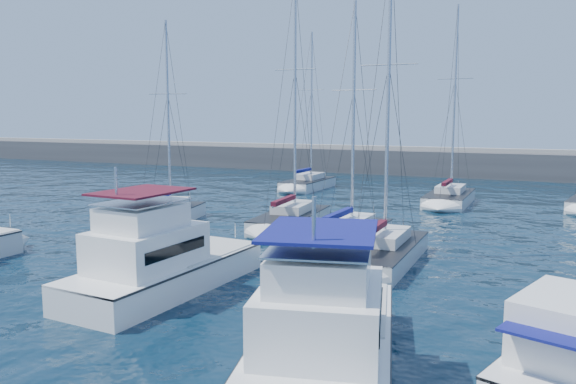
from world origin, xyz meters
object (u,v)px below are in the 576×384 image
at_px(sailboat_back_a, 308,183).
at_px(sailboat_mid_b, 291,219).
at_px(motor_yacht_stbd_inner, 324,336).
at_px(sailboat_back_b, 449,198).
at_px(sailboat_mid_d, 381,252).
at_px(motor_yacht_stbd_outer, 575,362).
at_px(motor_yacht_port_inner, 160,265).
at_px(sailboat_mid_a, 167,215).
at_px(sailboat_mid_c, 347,236).

bearing_deg(sailboat_back_a, sailboat_mid_b, -69.15).
height_order(motor_yacht_stbd_inner, sailboat_back_b, sailboat_back_b).
bearing_deg(sailboat_back_b, sailboat_mid_d, -89.82).
bearing_deg(motor_yacht_stbd_outer, sailboat_back_a, 139.16).
bearing_deg(motor_yacht_port_inner, sailboat_mid_b, 96.00).
xyz_separation_m(sailboat_mid_a, sailboat_back_a, (1.79, 20.55, 0.02)).
relative_size(motor_yacht_port_inner, sailboat_mid_c, 0.70).
bearing_deg(sailboat_mid_a, motor_yacht_port_inner, -66.93).
bearing_deg(sailboat_back_b, motor_yacht_port_inner, -103.30).
xyz_separation_m(sailboat_mid_a, sailboat_mid_b, (8.37, 1.97, 0.02)).
height_order(motor_yacht_port_inner, sailboat_mid_c, sailboat_mid_c).
distance_m(motor_yacht_stbd_inner, sailboat_mid_c, 16.13).
relative_size(motor_yacht_port_inner, sailboat_back_b, 0.59).
height_order(motor_yacht_port_inner, sailboat_back_a, sailboat_back_a).
height_order(motor_yacht_stbd_outer, sailboat_mid_b, sailboat_mid_b).
distance_m(motor_yacht_stbd_outer, sailboat_back_a, 42.23).
height_order(motor_yacht_stbd_outer, sailboat_mid_a, sailboat_mid_a).
xyz_separation_m(sailboat_mid_c, sailboat_mid_d, (2.76, -3.01, 0.01)).
height_order(sailboat_mid_c, sailboat_back_a, sailboat_back_a).
height_order(motor_yacht_stbd_inner, sailboat_mid_b, sailboat_mid_b).
bearing_deg(sailboat_back_b, motor_yacht_stbd_inner, -86.59).
bearing_deg(sailboat_back_a, motor_yacht_stbd_outer, -56.72).
bearing_deg(motor_yacht_stbd_outer, motor_yacht_stbd_inner, -148.92).
bearing_deg(sailboat_mid_a, motor_yacht_stbd_outer, -45.17).
distance_m(motor_yacht_stbd_outer, sailboat_mid_d, 13.56).
height_order(motor_yacht_stbd_outer, sailboat_mid_c, sailboat_mid_c).
bearing_deg(motor_yacht_stbd_outer, sailboat_mid_a, 164.87).
bearing_deg(motor_yacht_port_inner, sailboat_mid_c, 72.61).
xyz_separation_m(sailboat_mid_d, sailboat_back_a, (-14.28, 24.94, 0.01)).
xyz_separation_m(sailboat_mid_b, sailboat_back_b, (7.79, 14.23, -0.00)).
bearing_deg(motor_yacht_stbd_outer, sailboat_back_b, 121.43).
relative_size(motor_yacht_port_inner, sailboat_mid_a, 0.70).
distance_m(sailboat_mid_a, sailboat_back_b, 22.88).
relative_size(motor_yacht_port_inner, motor_yacht_stbd_inner, 1.00).
bearing_deg(sailboat_back_a, sailboat_mid_c, -60.90).
distance_m(motor_yacht_stbd_outer, sailboat_mid_b, 23.37).
height_order(motor_yacht_port_inner, motor_yacht_stbd_inner, same).
bearing_deg(sailboat_mid_d, sailboat_mid_c, 131.96).
xyz_separation_m(motor_yacht_stbd_inner, sailboat_back_b, (-1.74, 33.02, -0.59)).
xyz_separation_m(sailboat_mid_b, sailboat_back_a, (-6.58, 18.58, -0.00)).
xyz_separation_m(motor_yacht_port_inner, sailboat_mid_c, (4.19, 11.26, -0.62)).
bearing_deg(motor_yacht_stbd_inner, sailboat_back_b, 78.77).
bearing_deg(motor_yacht_stbd_inner, sailboat_mid_d, 84.07).
distance_m(motor_yacht_stbd_inner, sailboat_mid_b, 21.08).
xyz_separation_m(motor_yacht_port_inner, sailboat_back_a, (-7.34, 33.19, -0.59)).
height_order(sailboat_back_a, sailboat_back_b, sailboat_back_b).
bearing_deg(sailboat_mid_c, sailboat_back_a, 119.54).
bearing_deg(sailboat_back_a, sailboat_back_b, -15.50).
xyz_separation_m(motor_yacht_stbd_inner, sailboat_mid_c, (-4.58, 15.45, -0.62)).
xyz_separation_m(motor_yacht_stbd_outer, sailboat_mid_a, (-24.12, 15.29, -0.42)).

